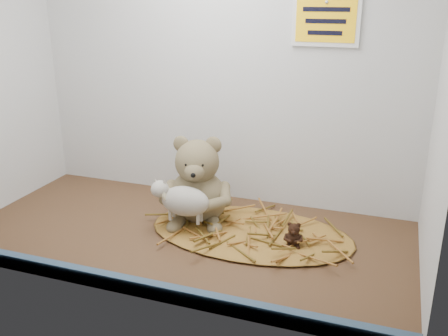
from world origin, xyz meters
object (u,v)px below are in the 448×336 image
(toy_lamb, at_px, (185,201))
(mini_teddy_tan, at_px, (212,208))
(main_teddy, at_px, (198,179))
(mini_teddy_brown, at_px, (294,233))

(toy_lamb, relative_size, mini_teddy_tan, 2.62)
(main_teddy, distance_m, mini_teddy_brown, 0.31)
(mini_teddy_brown, bearing_deg, mini_teddy_tan, 156.15)
(main_teddy, bearing_deg, mini_teddy_brown, -28.49)
(main_teddy, distance_m, mini_teddy_tan, 0.09)
(main_teddy, distance_m, toy_lamb, 0.09)
(toy_lamb, bearing_deg, mini_teddy_tan, 63.24)
(main_teddy, height_order, toy_lamb, main_teddy)
(main_teddy, xyz_separation_m, toy_lamb, (0.00, -0.09, -0.03))
(main_teddy, xyz_separation_m, mini_teddy_brown, (0.29, -0.07, -0.08))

